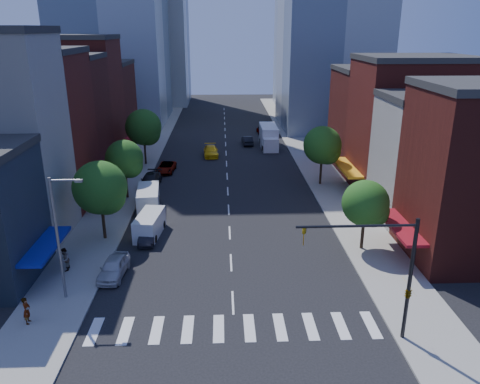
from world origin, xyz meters
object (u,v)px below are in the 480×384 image
object	(u,v)px
parked_car_front	(114,267)
taxi	(211,151)
parked_car_second	(148,235)
parked_car_third	(166,167)
pedestrian_far	(65,260)
cargo_van_near	(149,225)
pedestrian_near	(27,310)
box_truck	(269,137)
cargo_van_far	(148,199)
parked_car_rear	(150,180)
traffic_car_oncoming	(247,140)
traffic_car_far	(262,130)

from	to	relation	value
parked_car_front	taxi	xyz separation A→B (m)	(6.90, 36.22, 0.00)
parked_car_second	parked_car_third	xyz separation A→B (m)	(-0.69, 21.83, 0.01)
pedestrian_far	taxi	bearing A→B (deg)	155.91
cargo_van_near	pedestrian_near	bearing A→B (deg)	-106.42
parked_car_third	cargo_van_near	distance (m)	20.49
cargo_van_near	box_truck	size ratio (longest dim) A/B	0.60
parked_car_front	parked_car_third	bearing A→B (deg)	92.63
parked_car_front	taxi	world-z (taller)	taxi
cargo_van_far	pedestrian_far	distance (m)	14.19
parked_car_front	parked_car_second	world-z (taller)	parked_car_front
parked_car_rear	cargo_van_near	size ratio (longest dim) A/B	1.01
traffic_car_oncoming	traffic_car_far	distance (m)	9.19
taxi	traffic_car_oncoming	size ratio (longest dim) A/B	1.19
traffic_car_far	taxi	bearing A→B (deg)	57.25
traffic_car_oncoming	box_truck	distance (m)	3.96
traffic_car_oncoming	taxi	bearing A→B (deg)	45.72
parked_car_rear	cargo_van_near	bearing A→B (deg)	-76.19
parked_car_front	cargo_van_near	world-z (taller)	cargo_van_near
cargo_van_near	parked_car_third	bearing A→B (deg)	98.68
taxi	parked_car_second	bearing A→B (deg)	-103.39
cargo_van_near	pedestrian_far	xyz separation A→B (m)	(-5.68, -6.81, 0.07)
parked_car_third	pedestrian_far	world-z (taller)	pedestrian_far
pedestrian_near	parked_car_third	bearing A→B (deg)	-15.07
cargo_van_near	pedestrian_near	distance (m)	15.07
parked_car_second	parked_car_third	world-z (taller)	parked_car_third
pedestrian_far	cargo_van_far	bearing A→B (deg)	153.83
cargo_van_near	taxi	bearing A→B (deg)	86.50
parked_car_second	box_truck	xyz separation A→B (m)	(14.50, 35.26, 0.97)
cargo_van_near	taxi	size ratio (longest dim) A/B	0.98
pedestrian_near	pedestrian_far	world-z (taller)	pedestrian_far
traffic_car_far	parked_car_second	bearing A→B (deg)	69.93
parked_car_rear	cargo_van_far	bearing A→B (deg)	-77.13
traffic_car_far	parked_car_front	bearing A→B (deg)	70.17
parked_car_front	pedestrian_near	size ratio (longest dim) A/B	2.35
traffic_car_far	traffic_car_oncoming	bearing A→B (deg)	67.08
cargo_van_near	pedestrian_far	distance (m)	8.87
parked_car_second	traffic_car_oncoming	bearing A→B (deg)	71.57
parked_car_second	cargo_van_near	distance (m)	1.41
traffic_car_far	box_truck	bearing A→B (deg)	88.46
parked_car_second	cargo_van_near	world-z (taller)	cargo_van_near
parked_car_third	parked_car_rear	xyz separation A→B (m)	(-1.31, -5.83, 0.09)
taxi	traffic_car_oncoming	distance (m)	9.26
cargo_van_near	parked_car_second	bearing A→B (deg)	-82.53
parked_car_rear	parked_car_front	bearing A→B (deg)	-83.16
cargo_van_far	pedestrian_far	world-z (taller)	cargo_van_far
parked_car_third	pedestrian_near	world-z (taller)	pedestrian_near
parked_car_third	cargo_van_far	bearing A→B (deg)	-86.69
cargo_van_far	pedestrian_near	bearing A→B (deg)	-109.51
pedestrian_near	cargo_van_far	bearing A→B (deg)	-19.87
parked_car_second	traffic_car_far	xyz separation A→B (m)	(14.29, 45.72, 0.08)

